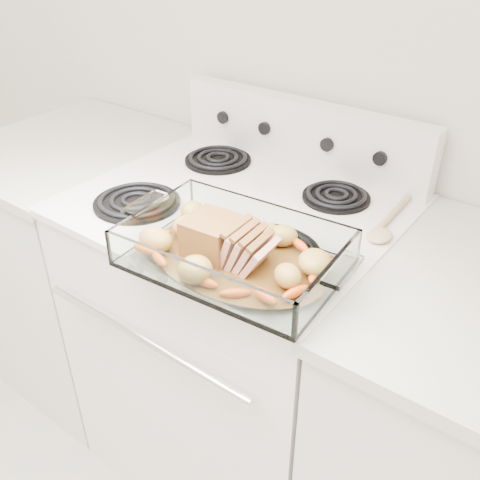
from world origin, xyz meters
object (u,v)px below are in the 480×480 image
Objects in this scene: electric_range at (238,337)px; baking_dish at (234,256)px; counter_left at (90,264)px; counter_right at (466,461)px; pork_roast at (223,240)px.

baking_dish is (0.17, -0.23, 0.48)m from electric_range.
counter_left is at bearing 160.12° from baking_dish.
electric_range is at bearing 121.45° from baking_dish.
electric_range is at bearing 0.10° from counter_left.
counter_right is (0.66, -0.00, -0.02)m from electric_range.
counter_right is at bearing 20.66° from baking_dish.
baking_dish is (-0.50, -0.23, 0.50)m from counter_right.
baking_dish is at bearing -15.55° from counter_left.
counter_left is at bearing -179.90° from electric_range.
counter_left is 4.97× the size of pork_roast.
pork_roast is at bearing -16.04° from counter_left.
electric_range is 1.20× the size of counter_right.
baking_dish is 0.04m from pork_roast.
counter_right is 4.97× the size of pork_roast.
pork_roast is (0.14, -0.23, 0.51)m from electric_range.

